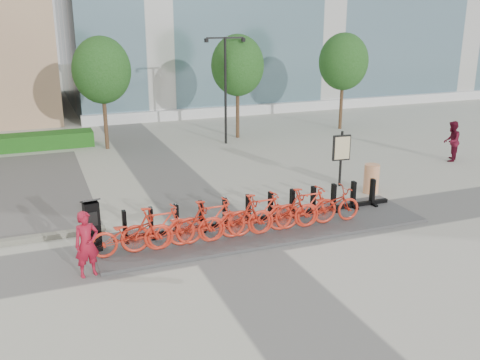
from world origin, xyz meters
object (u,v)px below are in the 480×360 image
object	(u,v)px
construction_barrel	(371,179)
map_sign	(341,150)
kiosk	(92,225)
pedestrian	(452,141)
worker_red	(87,244)
bike_0	(131,234)

from	to	relation	value
construction_barrel	map_sign	world-z (taller)	map_sign
kiosk	map_sign	distance (m)	9.38
pedestrian	construction_barrel	size ratio (longest dim) A/B	1.68
worker_red	map_sign	xyz separation A→B (m)	(9.26, 3.85, 0.53)
map_sign	kiosk	bearing A→B (deg)	-158.82
worker_red	map_sign	bearing A→B (deg)	9.20
worker_red	construction_barrel	xyz separation A→B (m)	(9.86, 2.80, -0.30)
bike_0	construction_barrel	world-z (taller)	bike_0
pedestrian	map_sign	bearing A→B (deg)	-27.37
worker_red	construction_barrel	distance (m)	10.26
worker_red	pedestrian	bearing A→B (deg)	5.12
kiosk	worker_red	bearing A→B (deg)	-110.08
pedestrian	construction_barrel	distance (m)	6.12
kiosk	worker_red	xyz separation A→B (m)	(-0.27, -1.22, 0.03)
construction_barrel	kiosk	bearing A→B (deg)	-170.65
bike_0	worker_red	world-z (taller)	worker_red
worker_red	pedestrian	world-z (taller)	pedestrian
kiosk	construction_barrel	bearing A→B (deg)	1.57
worker_red	map_sign	size ratio (longest dim) A/B	0.80
bike_0	construction_barrel	xyz separation A→B (m)	(8.73, 2.12, -0.11)
map_sign	construction_barrel	bearing A→B (deg)	-55.14
map_sign	pedestrian	bearing A→B (deg)	16.94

